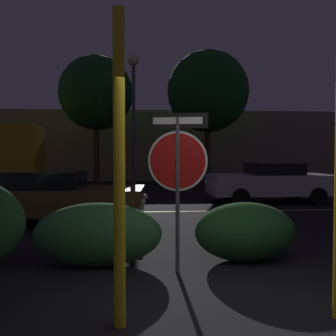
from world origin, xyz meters
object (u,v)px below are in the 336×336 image
(street_lamp, at_px, (134,94))
(tree_2, at_px, (96,93))
(stop_sign, at_px, (178,161))
(yellow_pole_left, at_px, (119,169))
(passing_car_3, at_px, (270,182))
(tree_1, at_px, (208,92))
(passing_car_2, at_px, (49,197))
(hedge_bush_2, at_px, (98,235))
(hedge_bush_3, at_px, (245,232))

(street_lamp, distance_m, tree_2, 4.51)
(stop_sign, bearing_deg, yellow_pole_left, -102.02)
(yellow_pole_left, relative_size, passing_car_3, 0.71)
(stop_sign, bearing_deg, tree_1, 90.46)
(yellow_pole_left, relative_size, passing_car_2, 0.67)
(yellow_pole_left, bearing_deg, street_lamp, 90.29)
(hedge_bush_2, relative_size, tree_2, 0.28)
(stop_sign, relative_size, hedge_bush_3, 1.42)
(hedge_bush_3, xyz_separation_m, tree_1, (2.11, 14.88, 4.73))
(yellow_pole_left, xyz_separation_m, tree_1, (4.02, 17.05, 3.62))
(stop_sign, relative_size, tree_1, 0.31)
(passing_car_2, bearing_deg, passing_car_3, 122.11)
(passing_car_2, bearing_deg, tree_2, -175.53)
(street_lamp, bearing_deg, passing_car_2, -104.17)
(yellow_pole_left, height_order, tree_1, tree_1)
(street_lamp, distance_m, tree_1, 5.56)
(hedge_bush_3, height_order, street_lamp, street_lamp)
(stop_sign, distance_m, tree_2, 16.27)
(stop_sign, distance_m, tree_1, 16.13)
(hedge_bush_3, bearing_deg, passing_car_3, 67.41)
(yellow_pole_left, bearing_deg, passing_car_3, 62.33)
(stop_sign, distance_m, street_lamp, 12.06)
(street_lamp, bearing_deg, yellow_pole_left, -89.71)
(hedge_bush_2, height_order, passing_car_3, passing_car_3)
(stop_sign, relative_size, hedge_bush_2, 1.18)
(hedge_bush_2, height_order, tree_1, tree_1)
(stop_sign, bearing_deg, passing_car_2, 137.79)
(yellow_pole_left, xyz_separation_m, tree_2, (-2.19, 17.29, 3.49))
(stop_sign, bearing_deg, hedge_bush_2, 173.94)
(stop_sign, distance_m, passing_car_3, 8.76)
(stop_sign, distance_m, passing_car_2, 4.91)
(hedge_bush_3, relative_size, passing_car_2, 0.35)
(tree_1, bearing_deg, passing_car_2, -117.80)
(passing_car_3, distance_m, tree_2, 11.51)
(hedge_bush_3, bearing_deg, tree_2, 105.17)
(passing_car_2, bearing_deg, street_lamp, 169.53)
(street_lamp, bearing_deg, hedge_bush_2, -91.90)
(hedge_bush_3, distance_m, tree_2, 16.33)
(tree_1, distance_m, tree_2, 6.21)
(hedge_bush_3, xyz_separation_m, tree_2, (-4.10, 15.12, 4.61))
(tree_2, bearing_deg, passing_car_3, -48.36)
(yellow_pole_left, relative_size, tree_2, 0.45)
(yellow_pole_left, bearing_deg, stop_sign, 65.56)
(stop_sign, xyz_separation_m, street_lamp, (-0.82, 11.69, 2.82))
(hedge_bush_2, distance_m, passing_car_2, 3.87)
(stop_sign, height_order, passing_car_3, stop_sign)
(yellow_pole_left, relative_size, hedge_bush_2, 1.61)
(stop_sign, xyz_separation_m, passing_car_2, (-2.78, 3.92, -0.96))
(hedge_bush_2, relative_size, passing_car_2, 0.42)
(passing_car_2, xyz_separation_m, tree_1, (6.05, 11.47, 4.53))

